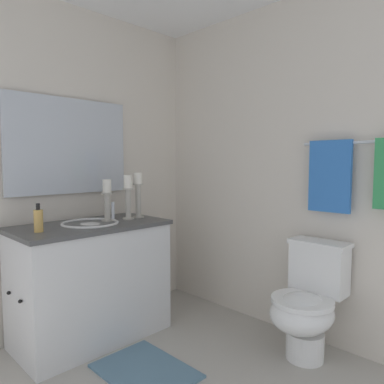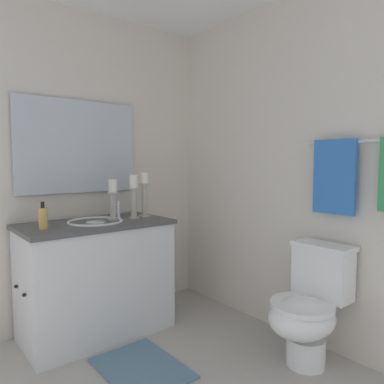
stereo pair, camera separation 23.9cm
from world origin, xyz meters
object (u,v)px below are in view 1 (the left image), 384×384
towel_near_vanity (330,176)px  sink_basin (90,229)px  candle_holder_mid (107,199)px  toilet (307,303)px  vanity_cabinet (91,281)px  mirror (70,146)px  soap_bottle (38,220)px  towel_bar (362,142)px  bath_mat (145,371)px  candle_holder_tall (138,194)px  candle_holder_short (128,196)px

towel_near_vanity → sink_basin: bearing=-140.3°
candle_holder_mid → toilet: bearing=28.9°
vanity_cabinet → mirror: (-0.28, 0.00, 0.97)m
vanity_cabinet → soap_bottle: size_ratio=5.94×
mirror → candle_holder_mid: mirror is taller
vanity_cabinet → candle_holder_mid: bearing=97.5°
sink_basin → towel_bar: towel_bar is taller
candle_holder_mid → bath_mat: candle_holder_mid is taller
toilet → towel_bar: towel_bar is taller
mirror → candle_holder_tall: bearing=54.9°
candle_holder_short → towel_near_vanity: towel_near_vanity is taller
candle_holder_mid → bath_mat: size_ratio=0.52×
towel_near_vanity → bath_mat: bearing=-121.3°
towel_bar → towel_near_vanity: 0.29m
mirror → toilet: bearing=29.2°
soap_bottle → toilet: size_ratio=0.24×
vanity_cabinet → bath_mat: size_ratio=1.78×
vanity_cabinet → towel_near_vanity: size_ratio=2.25×
sink_basin → candle_holder_short: (0.03, 0.31, 0.22)m
vanity_cabinet → sink_basin: bearing=90.0°
candle_holder_tall → candle_holder_short: bearing=-81.9°
towel_bar → bath_mat: bearing=-127.9°
mirror → candle_holder_tall: mirror is taller
soap_bottle → bath_mat: soap_bottle is taller
towel_near_vanity → bath_mat: size_ratio=0.79×
toilet → towel_bar: (0.22, 0.22, 1.03)m
mirror → soap_bottle: 0.70m
sink_basin → candle_holder_mid: bearing=97.5°
candle_holder_short → bath_mat: (0.60, -0.31, -1.01)m
candle_holder_short → candle_holder_mid: (-0.05, -0.15, -0.02)m
mirror → candle_holder_mid: size_ratio=3.07×
soap_bottle → towel_near_vanity: size_ratio=0.38×
candle_holder_mid → towel_bar: size_ratio=0.40×
candle_holder_tall → toilet: bearing=19.5°
mirror → bath_mat: (0.91, -0.00, -1.39)m
candle_holder_short → mirror: bearing=-134.9°
sink_basin → bath_mat: sink_basin is taller
candle_holder_mid → towel_near_vanity: 1.58m
candle_holder_short → candle_holder_mid: 0.16m
candle_holder_short → soap_bottle: (0.02, -0.69, -0.11)m
towel_near_vanity → candle_holder_short: bearing=-149.0°
towel_bar → candle_holder_mid: bearing=-148.3°
mirror → soap_bottle: bearing=-49.4°
sink_basin → toilet: bearing=34.4°
vanity_cabinet → towel_bar: towel_bar is taller
vanity_cabinet → candle_holder_short: bearing=85.0°
candle_holder_tall → towel_bar: (1.45, 0.65, 0.37)m
mirror → candle_holder_tall: (0.29, 0.41, -0.37)m
candle_holder_mid → towel_near_vanity: (1.28, 0.89, 0.18)m
towel_bar → towel_near_vanity: bearing=-174.7°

